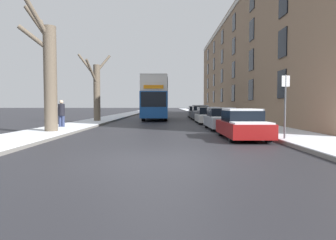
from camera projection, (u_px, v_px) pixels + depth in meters
ground_plane at (157, 161)px, 8.13m from camera, size 320.00×320.00×0.00m
sidewalk_left at (135, 112)px, 61.03m from camera, size 2.90×130.00×0.16m
sidewalk_right at (195, 112)px, 61.08m from camera, size 2.90×130.00×0.16m
terrace_facade_right at (262, 65)px, 36.86m from camera, size 9.10×48.68×12.98m
bare_tree_left_0 at (47, 71)px, 15.45m from camera, size 1.79×3.06×7.52m
bare_tree_left_1 at (95, 90)px, 25.89m from camera, size 2.99×2.63×6.06m
double_decker_bus at (155, 96)px, 31.53m from camera, size 2.52×10.50×4.30m
parked_car_0 at (241, 125)px, 13.39m from camera, size 1.72×4.10×1.35m
parked_car_1 at (220, 119)px, 18.71m from camera, size 1.71×4.41×1.37m
parked_car_2 at (207, 116)px, 24.68m from camera, size 1.89×4.38×1.38m
parked_car_3 at (199, 113)px, 30.75m from camera, size 1.74×4.04×1.52m
parked_car_4 at (194, 112)px, 36.39m from camera, size 1.68×4.11×1.41m
pedestrian_left_sidewalk at (60, 113)px, 18.69m from camera, size 0.40×0.40×1.83m
street_sign_post at (284, 104)px, 12.06m from camera, size 0.32×0.07×2.73m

